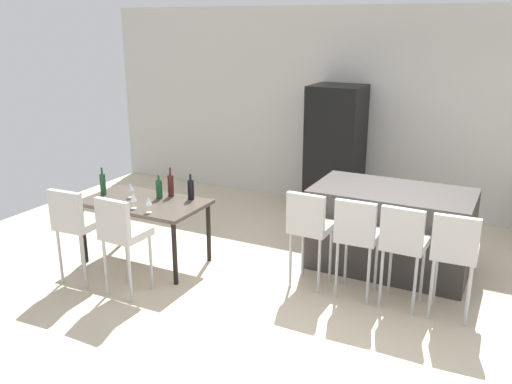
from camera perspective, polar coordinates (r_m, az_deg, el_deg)
ground_plane at (r=5.75m, az=9.27°, el=-10.57°), size 10.00×10.00×0.00m
back_wall at (r=7.95m, az=16.17°, el=7.84°), size 10.00×0.12×2.90m
kitchen_island at (r=6.28m, az=13.86°, el=-3.78°), size 1.71×0.96×0.92m
bar_chair_left at (r=5.59m, az=5.60°, el=-3.38°), size 0.41×0.41×1.05m
bar_chair_middle at (r=5.44m, az=10.52°, el=-4.18°), size 0.41×0.41×1.05m
bar_chair_right at (r=5.35m, az=15.17°, el=-4.91°), size 0.41×0.41×1.05m
bar_chair_far at (r=5.29m, az=20.07°, el=-5.64°), size 0.41×0.41×1.05m
dining_table at (r=6.30m, az=-11.56°, el=-1.52°), size 1.38×0.79×0.74m
dining_chair_near at (r=5.96m, az=-18.41°, el=-2.88°), size 0.42×0.42×1.05m
dining_chair_far at (r=5.56m, az=-13.88°, el=-3.95°), size 0.41×0.41×1.05m
wine_bottle_right at (r=6.36m, az=-8.90°, el=0.72°), size 0.07×0.07×0.34m
wine_bottle_left at (r=6.58m, az=-15.71°, el=0.82°), size 0.07×0.07×0.33m
wine_bottle_middle at (r=6.21m, az=-6.83°, el=0.27°), size 0.07×0.07×0.30m
wine_bottle_far at (r=6.31m, az=-10.09°, el=0.33°), size 0.07×0.07×0.28m
wine_glass_near at (r=6.01m, az=-12.70°, el=-0.56°), size 0.07×0.07×0.17m
wine_glass_end at (r=6.39m, az=-12.99°, el=0.48°), size 0.07×0.07×0.17m
wine_glass_corner at (r=5.85m, az=-11.17°, el=-0.97°), size 0.07×0.07×0.17m
refrigerator at (r=7.87m, az=8.28°, el=4.32°), size 0.72×0.68×1.84m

